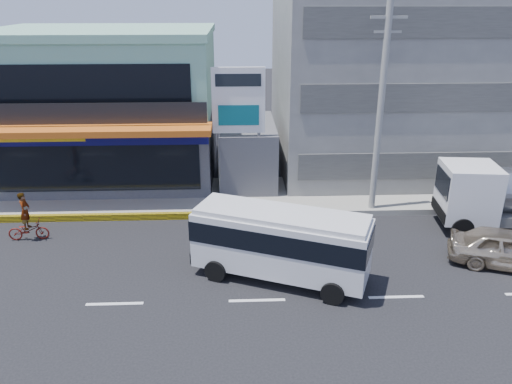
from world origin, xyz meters
TOP-DOWN VIEW (x-y plane):
  - ground at (0.00, 0.00)m, footprint 120.00×120.00m
  - sidewalk at (5.00, 9.50)m, footprint 70.00×5.00m
  - shop_building at (-8.00, 13.95)m, footprint 12.40×11.70m
  - concrete_building at (10.00, 15.00)m, footprint 16.00×12.00m
  - gap_structure at (0.00, 12.00)m, footprint 3.00×6.00m
  - satellite_dish at (0.00, 11.00)m, footprint 1.50×1.50m
  - billboard at (-0.50, 9.20)m, footprint 2.60×0.18m
  - utility_pole_near at (6.00, 7.40)m, footprint 1.60×0.30m
  - minibus at (0.95, 1.50)m, footprint 6.85×4.43m
  - sedan at (10.05, 2.01)m, footprint 4.86×3.29m
  - motorcycle_rider at (-9.84, 5.17)m, footprint 1.77×0.71m

SIDE VIEW (x-z plane):
  - ground at x=0.00m, z-range 0.00..0.00m
  - sidewalk at x=5.00m, z-range 0.00..0.30m
  - motorcycle_rider at x=-9.84m, z-range -0.38..1.84m
  - sedan at x=10.05m, z-range 0.00..1.54m
  - minibus at x=0.95m, z-range 0.26..3.00m
  - gap_structure at x=0.00m, z-range 0.00..3.50m
  - satellite_dish at x=0.00m, z-range 3.50..3.65m
  - shop_building at x=-8.00m, z-range 0.00..8.00m
  - billboard at x=-0.50m, z-range 1.48..8.38m
  - utility_pole_near at x=6.00m, z-range 0.15..10.15m
  - concrete_building at x=10.00m, z-range 0.00..14.00m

